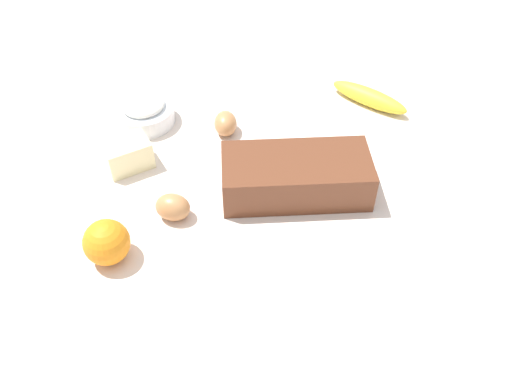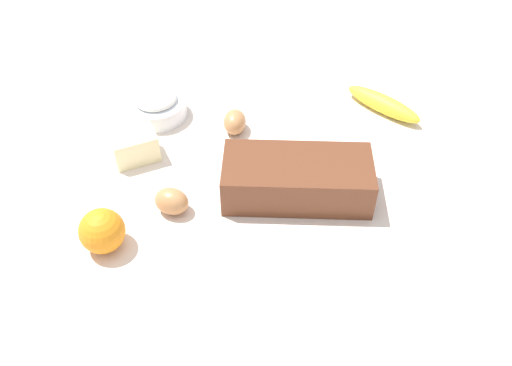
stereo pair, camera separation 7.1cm
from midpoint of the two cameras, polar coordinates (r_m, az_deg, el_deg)
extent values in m
cube|color=beige|center=(1.06, 1.93, -2.00)|extent=(2.40, 2.40, 0.02)
cube|color=brown|center=(1.04, 6.27, 0.38)|extent=(0.29, 0.15, 0.08)
cube|color=black|center=(1.03, 6.28, 0.54)|extent=(0.27, 0.13, 0.07)
cylinder|color=white|center=(1.25, -8.69, 7.63)|extent=(0.13, 0.13, 0.04)
torus|color=white|center=(1.24, -8.77, 8.26)|extent=(0.13, 0.13, 0.01)
ellipsoid|color=white|center=(1.23, -8.83, 8.69)|extent=(0.09, 0.09, 0.03)
ellipsoid|color=yellow|center=(1.29, 14.70, 7.94)|extent=(0.17, 0.16, 0.04)
sphere|color=orange|center=(0.97, -13.75, -4.96)|extent=(0.08, 0.08, 0.08)
cube|color=#F4EDB2|center=(1.14, -10.81, 3.69)|extent=(0.11, 0.09, 0.06)
ellipsoid|color=#B97D4C|center=(1.19, -0.51, 6.34)|extent=(0.05, 0.07, 0.05)
ellipsoid|color=#B97D4C|center=(1.02, -6.83, -1.97)|extent=(0.08, 0.07, 0.05)
camera|label=1|loc=(0.04, -88.01, 1.94)|focal=38.36mm
camera|label=2|loc=(0.04, 91.99, -1.94)|focal=38.36mm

